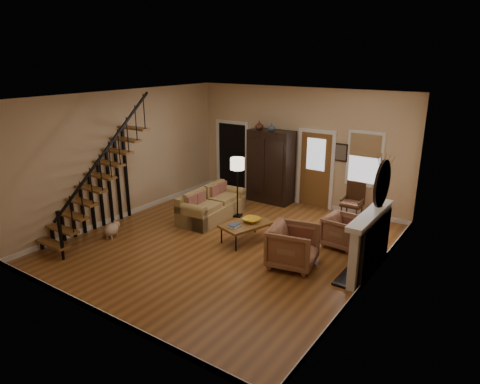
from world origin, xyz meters
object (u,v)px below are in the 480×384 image
Objects in this scene: sofa at (212,205)px; coffee_table at (246,232)px; armchair_left at (293,246)px; floor_lamp at (237,188)px; side_chair at (352,202)px; armoire at (271,167)px; armchair_right at (343,232)px.

sofa is 1.75× the size of coffee_table.
coffee_table is at bearing -28.26° from sofa.
sofa is 2.15× the size of armchair_left.
sofa is 0.80m from floor_lamp.
floor_lamp is at bearing -152.11° from side_chair.
side_chair is (2.63, 1.39, -0.29)m from floor_lamp.
side_chair is (0.10, 3.06, 0.08)m from armchair_left.
coffee_table is at bearing 60.83° from armchair_left.
armoire is 3.09m from coffee_table.
side_chair is (-0.39, 1.60, 0.15)m from armchair_right.
sofa is at bearing -134.41° from floor_lamp.
armoire is at bearing 62.38° from armchair_right.
floor_lamp is (0.48, 0.49, 0.42)m from sofa.
sofa is (-0.55, -2.08, -0.67)m from armoire.
sofa is 2.58× the size of armchair_right.
floor_lamp is at bearing -92.73° from armoire.
armchair_left is at bearing 165.20° from armchair_right.
armoire reaches higher than armchair_left.
coffee_table is at bearing -120.73° from side_chair.
side_chair is at bearing 27.89° from floor_lamp.
armoire reaches higher than sofa.
sofa is 3.51m from armchair_right.
floor_lamp reaches higher than sofa.
armoire is 4.13m from armchair_left.
sofa is at bearing 56.88° from armchair_left.
armoire is 2.25m from sofa.
floor_lamp reaches higher than armchair_left.
armchair_right is (2.94, -1.80, -0.69)m from armoire.
floor_lamp is (-0.08, -1.59, -0.25)m from armoire.
side_chair is (2.55, -0.20, -0.54)m from armoire.
side_chair is at bearing 27.88° from sofa.
armchair_left is 1.20× the size of armchair_right.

